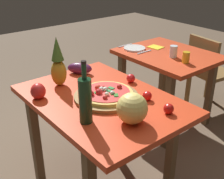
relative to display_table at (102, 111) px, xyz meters
The scene contains 19 objects.
display_table is the anchor object (origin of this frame).
background_table 1.13m from the display_table, 107.91° to the left, with size 0.91×0.73×0.77m.
dining_chair 1.70m from the display_table, 99.12° to the left, with size 0.46×0.46×0.85m.
pizza_board 0.12m from the display_table, 40.50° to the left, with size 0.44×0.44×0.03m, color olive.
pizza 0.15m from the display_table, 35.72° to the left, with size 0.36×0.36×0.06m.
wine_bottle 0.40m from the display_table, 53.34° to the right, with size 0.08×0.08×0.38m.
pineapple_left 0.46m from the display_table, 162.24° to the right, with size 0.11×0.11×0.37m.
melon 0.41m from the display_table, ahead, with size 0.18×0.18×0.18m, color #E1CA66.
bell_pepper 0.45m from the display_table, 128.45° to the right, with size 0.10×0.10×0.11m, color red.
eggplant 0.49m from the display_table, 164.74° to the left, with size 0.20×0.09×0.09m, color #4F1A43.
tomato_near_board 0.36m from the display_table, 101.19° to the left, with size 0.07×0.07×0.07m, color red.
tomato_at_corner 0.49m from the display_table, 24.49° to the left, with size 0.06×0.06×0.06m, color red.
tomato_beside_pepper 0.34m from the display_table, 44.77° to the left, with size 0.06×0.06×0.06m, color red.
drinking_glass_juice 1.01m from the display_table, 94.31° to the left, with size 0.06×0.06×0.10m, color gold.
drinking_glass_water 1.06m from the display_table, 103.42° to the left, with size 0.07×0.07×0.11m, color silver.
dinner_plate 1.12m from the display_table, 125.59° to the left, with size 0.22×0.22×0.02m, color white.
fork_utensil 1.21m from the display_table, 131.01° to the left, with size 0.02×0.18×0.01m, color silver.
knife_utensil 1.05m from the display_table, 119.31° to the left, with size 0.02×0.18×0.01m, color silver.
napkin_folded 1.25m from the display_table, 116.37° to the left, with size 0.14×0.12×0.01m, color yellow.
Camera 1 is at (1.41, -1.05, 1.68)m, focal length 46.77 mm.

